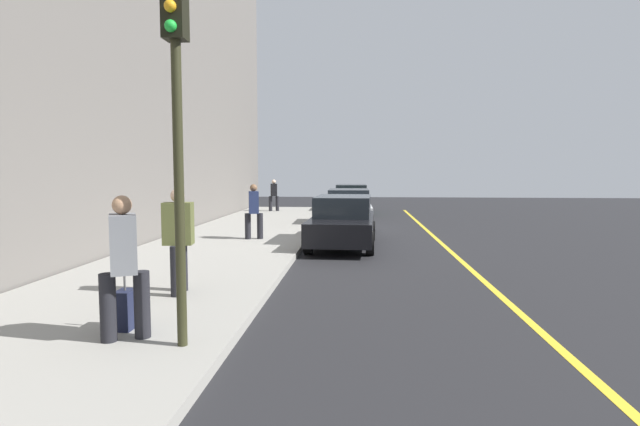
% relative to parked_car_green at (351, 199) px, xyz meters
% --- Properties ---
extents(ground_plane, '(56.00, 56.00, 0.00)m').
position_rel_parked_car_green_xyz_m(ground_plane, '(12.11, -0.19, -0.76)').
color(ground_plane, black).
extents(sidewalk, '(28.00, 4.60, 0.15)m').
position_rel_parked_car_green_xyz_m(sidewalk, '(12.11, -3.49, -0.68)').
color(sidewalk, gray).
rests_on(sidewalk, ground).
extents(lane_stripe_centre, '(28.00, 0.14, 0.01)m').
position_rel_parked_car_green_xyz_m(lane_stripe_centre, '(12.11, 3.01, -0.76)').
color(lane_stripe_centre, gold).
rests_on(lane_stripe_centre, ground).
extents(parked_car_green, '(4.76, 1.97, 1.51)m').
position_rel_parked_car_green_xyz_m(parked_car_green, '(0.00, 0.00, 0.00)').
color(parked_car_green, black).
rests_on(parked_car_green, ground).
extents(parked_car_white, '(4.39, 1.95, 1.51)m').
position_rel_parked_car_green_xyz_m(parked_car_white, '(6.76, 0.00, -0.00)').
color(parked_car_white, black).
rests_on(parked_car_white, ground).
extents(parked_car_black, '(4.73, 2.03, 1.51)m').
position_rel_parked_car_green_xyz_m(parked_car_black, '(12.18, -0.05, -0.00)').
color(parked_car_black, black).
rests_on(parked_car_black, ground).
extents(pedestrian_olive_coat, '(0.60, 0.53, 1.83)m').
position_rel_parked_car_green_xyz_m(pedestrian_olive_coat, '(18.85, -2.69, 0.37)').
color(pedestrian_olive_coat, black).
rests_on(pedestrian_olive_coat, sidewalk).
extents(pedestrian_navy_coat, '(0.52, 0.55, 1.71)m').
position_rel_parked_car_green_xyz_m(pedestrian_navy_coat, '(11.82, -2.84, 0.30)').
color(pedestrian_navy_coat, black).
rests_on(pedestrian_navy_coat, sidewalk).
extents(pedestrian_grey_coat, '(0.58, 0.56, 1.83)m').
position_rel_parked_car_green_xyz_m(pedestrian_grey_coat, '(21.27, -2.52, 0.37)').
color(pedestrian_grey_coat, black).
rests_on(pedestrian_grey_coat, sidewalk).
extents(pedestrian_black_coat, '(0.51, 0.53, 1.64)m').
position_rel_parked_car_green_xyz_m(pedestrian_black_coat, '(1.05, -4.02, 0.27)').
color(pedestrian_black_coat, black).
rests_on(pedestrian_black_coat, sidewalk).
extents(traffic_light_pole, '(0.35, 0.26, 4.36)m').
position_rel_parked_car_green_xyz_m(traffic_light_pole, '(21.44, -1.73, 2.34)').
color(traffic_light_pole, '#2D2D19').
rests_on(traffic_light_pole, sidewalk).
extents(rolling_suitcase, '(0.34, 0.22, 0.89)m').
position_rel_parked_car_green_xyz_m(rolling_suitcase, '(20.86, -2.71, -0.34)').
color(rolling_suitcase, '#191E38').
rests_on(rolling_suitcase, sidewalk).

